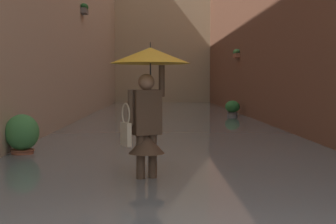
# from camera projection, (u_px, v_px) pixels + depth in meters

# --- Properties ---
(ground_plane) EXTENTS (74.11, 74.11, 0.00)m
(ground_plane) POSITION_uv_depth(u_px,v_px,m) (167.00, 126.00, 17.10)
(ground_plane) COLOR #605B56
(flood_water) EXTENTS (7.09, 35.64, 0.22)m
(flood_water) POSITION_uv_depth(u_px,v_px,m) (167.00, 123.00, 17.09)
(flood_water) COLOR slate
(flood_water) RESTS_ON ground_plane
(building_facade_far) EXTENTS (9.89, 1.80, 13.52)m
(building_facade_far) POSITION_uv_depth(u_px,v_px,m) (162.00, 5.00, 32.37)
(building_facade_far) COLOR tan
(building_facade_far) RESTS_ON ground_plane
(person_wading) EXTENTS (1.11, 1.11, 2.10)m
(person_wading) POSITION_uv_depth(u_px,v_px,m) (149.00, 85.00, 6.62)
(person_wading) COLOR black
(person_wading) RESTS_ON ground_plane
(potted_plant_near_right) EXTENTS (0.63, 0.63, 0.96)m
(potted_plant_near_right) POSITION_uv_depth(u_px,v_px,m) (22.00, 136.00, 8.96)
(potted_plant_near_right) COLOR #9E563D
(potted_plant_near_right) RESTS_ON ground_plane
(potted_plant_mid_left) EXTENTS (0.59, 0.59, 0.81)m
(potted_plant_mid_left) POSITION_uv_depth(u_px,v_px,m) (232.00, 109.00, 19.39)
(potted_plant_mid_left) COLOR #66605B
(potted_plant_mid_left) RESTS_ON ground_plane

